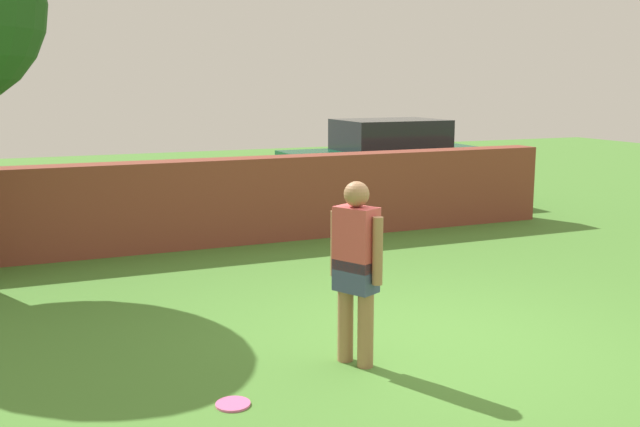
{
  "coord_description": "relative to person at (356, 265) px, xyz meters",
  "views": [
    {
      "loc": [
        -3.64,
        -5.74,
        2.45
      ],
      "look_at": [
        -0.47,
        1.65,
        1.0
      ],
      "focal_mm": 41.19,
      "sensor_mm": 36.0,
      "label": 1
    }
  ],
  "objects": [
    {
      "name": "ground_plane",
      "position": [
        0.94,
        0.23,
        -0.9
      ],
      "size": [
        40.0,
        40.0,
        0.0
      ],
      "primitive_type": "plane",
      "color": "#4C8433"
    },
    {
      "name": "person",
      "position": [
        0.0,
        0.0,
        0.0
      ],
      "size": [
        0.36,
        0.49,
        1.62
      ],
      "rotation": [
        0.0,
        0.0,
        -1.1
      ],
      "color": "#9E704C",
      "rests_on": "ground"
    },
    {
      "name": "frisbee_pink",
      "position": [
        -1.24,
        -0.4,
        -0.89
      ],
      "size": [
        0.27,
        0.27,
        0.02
      ],
      "primitive_type": "cylinder",
      "color": "pink",
      "rests_on": "ground"
    },
    {
      "name": "car",
      "position": [
        4.26,
        7.21,
        -0.04
      ],
      "size": [
        4.2,
        1.93,
        1.72
      ],
      "rotation": [
        0.0,
        0.0,
        -0.0
      ],
      "color": "#0C4C2D",
      "rests_on": "ground"
    },
    {
      "name": "brick_wall",
      "position": [
        -0.56,
        5.17,
        -0.24
      ],
      "size": [
        13.02,
        0.5,
        1.31
      ],
      "primitive_type": "cube",
      "color": "brown",
      "rests_on": "ground"
    }
  ]
}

